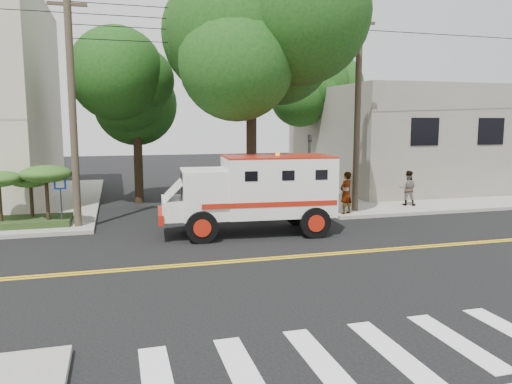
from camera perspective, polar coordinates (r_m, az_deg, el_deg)
name	(u,v)px	position (r m, az deg, el deg)	size (l,w,h in m)	color
ground	(260,259)	(15.27, 0.48, -7.72)	(100.00, 100.00, 0.00)	black
sidewalk_ne	(405,186)	(33.00, 16.65, 0.61)	(17.00, 17.00, 0.15)	gray
building_right	(423,137)	(34.01, 18.55, 5.94)	(14.00, 12.00, 6.00)	slate
utility_pole_left	(73,112)	(20.17, -20.22, 8.55)	(0.28, 0.28, 9.00)	#382D23
utility_pole_right	(357,114)	(22.82, 11.52, 8.76)	(0.28, 0.28, 9.00)	#382D23
tree_main	(263,47)	(21.42, 0.85, 16.23)	(6.08, 5.70, 9.85)	black
tree_left	(143,90)	(25.98, -12.82, 11.33)	(4.48, 4.20, 7.70)	black
tree_right	(324,91)	(32.63, 7.83, 11.38)	(4.80, 4.50, 8.20)	black
traffic_signal	(309,167)	(21.32, 6.10, 2.82)	(0.15, 0.18, 3.60)	#3F3F42
accessibility_sign	(61,195)	(20.58, -21.43, -0.29)	(0.45, 0.10, 2.02)	#3F3F42
palm_planter	(27,187)	(21.15, -24.68, 0.51)	(3.52, 2.63, 2.36)	#1E3314
armored_truck	(256,190)	(18.46, -0.02, 0.27)	(6.53, 2.99, 2.90)	silver
pedestrian_a	(346,193)	(22.05, 10.26, -0.10)	(0.68, 0.44, 1.85)	gray
pedestrian_b	(408,188)	(25.05, 16.97, 0.44)	(0.81, 0.63, 1.67)	gray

